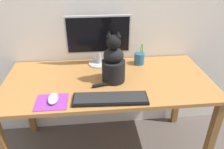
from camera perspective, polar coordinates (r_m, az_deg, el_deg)
desk at (r=1.61m, az=-1.05°, el=-3.97°), size 1.47×0.70×0.72m
monitor at (r=1.70m, az=-3.57°, el=9.49°), size 0.50×0.17×0.39m
keyboard at (r=1.35m, az=-0.45°, el=-6.30°), size 0.47×0.16×0.02m
mousepad_left at (r=1.38m, az=-15.49°, el=-6.93°), size 0.19×0.17×0.00m
computer_mouse_left at (r=1.38m, az=-15.14°, el=-6.10°), size 0.06×0.11×0.03m
cat at (r=1.49m, az=0.37°, el=2.96°), size 0.24×0.19×0.37m
pen_cup at (r=1.78m, az=7.15°, el=4.22°), size 0.08×0.08×0.18m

